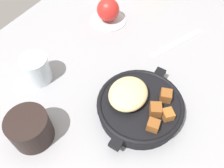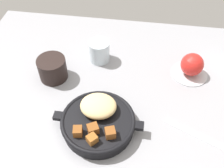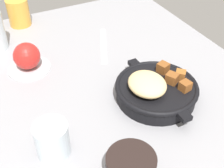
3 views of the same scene
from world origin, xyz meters
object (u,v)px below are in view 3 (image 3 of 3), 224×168
object	(u,v)px
butter_knife	(103,45)
juice_glass_amber	(19,12)
water_glass_short	(52,139)
cast_iron_skillet	(155,89)
red_apple	(27,56)

from	to	relation	value
butter_knife	juice_glass_amber	bearing A→B (deg)	62.06
juice_glass_amber	water_glass_short	bearing A→B (deg)	173.24
cast_iron_skillet	water_glass_short	size ratio (longest dim) A/B	3.31
butter_knife	water_glass_short	world-z (taller)	water_glass_short
red_apple	water_glass_short	world-z (taller)	red_apple
cast_iron_skillet	water_glass_short	distance (cm)	27.30
cast_iron_skillet	red_apple	bearing A→B (deg)	43.30
butter_knife	water_glass_short	xyz separation A→B (cm)	(-31.76, 26.10, 3.47)
red_apple	water_glass_short	xyz separation A→B (cm)	(-30.13, 2.71, -0.55)
cast_iron_skillet	juice_glass_amber	size ratio (longest dim) A/B	2.71
butter_knife	juice_glass_amber	xyz separation A→B (cm)	(24.69, 19.41, 4.28)
red_apple	butter_knife	xyz separation A→B (cm)	(1.63, -23.39, -4.02)
cast_iron_skillet	butter_knife	size ratio (longest dim) A/B	1.23
red_apple	butter_knife	size ratio (longest dim) A/B	0.37
red_apple	juice_glass_amber	bearing A→B (deg)	-8.60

